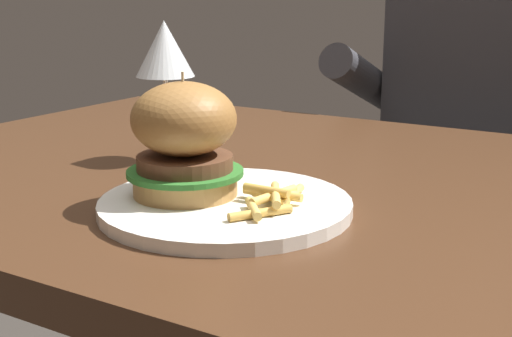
% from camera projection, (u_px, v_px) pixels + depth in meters
% --- Properties ---
extents(dining_table, '(1.27, 0.82, 0.74)m').
position_uv_depth(dining_table, '(311.00, 246.00, 0.92)').
color(dining_table, '#472B19').
rests_on(dining_table, ground).
extents(main_plate, '(0.27, 0.27, 0.01)m').
position_uv_depth(main_plate, '(225.00, 206.00, 0.76)').
color(main_plate, white).
rests_on(main_plate, dining_table).
extents(burger_sandwich, '(0.13, 0.13, 0.13)m').
position_uv_depth(burger_sandwich, '(184.00, 139.00, 0.76)').
color(burger_sandwich, '#B78447').
rests_on(burger_sandwich, main_plate).
extents(fries_pile, '(0.07, 0.13, 0.02)m').
position_uv_depth(fries_pile, '(271.00, 198.00, 0.73)').
color(fries_pile, gold).
rests_on(fries_pile, main_plate).
extents(wine_glass, '(0.08, 0.08, 0.19)m').
position_uv_depth(wine_glass, '(165.00, 53.00, 0.95)').
color(wine_glass, silver).
rests_on(wine_glass, dining_table).
extents(diner_person, '(0.51, 0.36, 1.18)m').
position_uv_depth(diner_person, '(475.00, 188.00, 1.49)').
color(diner_person, '#282833').
rests_on(diner_person, ground).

